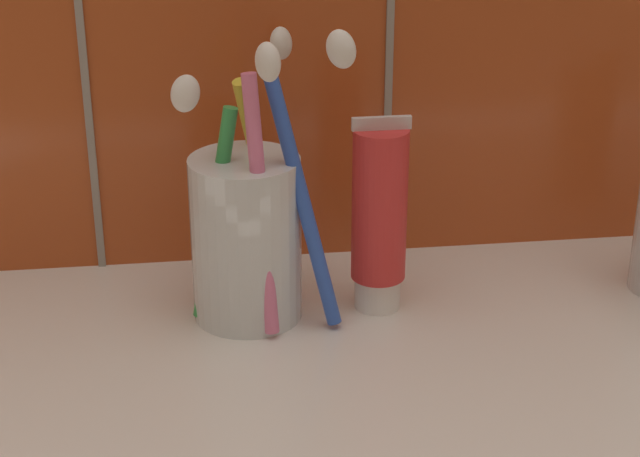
% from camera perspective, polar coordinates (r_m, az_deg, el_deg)
% --- Properties ---
extents(sink_counter, '(0.79, 0.30, 0.02)m').
position_cam_1_polar(sink_counter, '(0.64, 4.03, -7.48)').
color(sink_counter, silver).
rests_on(sink_counter, ground).
extents(toothbrush_cup, '(0.11, 0.12, 0.19)m').
position_cam_1_polar(toothbrush_cup, '(0.65, -3.83, -0.05)').
color(toothbrush_cup, silver).
rests_on(toothbrush_cup, sink_counter).
extents(toothpaste_tube, '(0.04, 0.03, 0.13)m').
position_cam_1_polar(toothpaste_tube, '(0.66, 2.83, 0.64)').
color(toothpaste_tube, white).
rests_on(toothpaste_tube, sink_counter).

